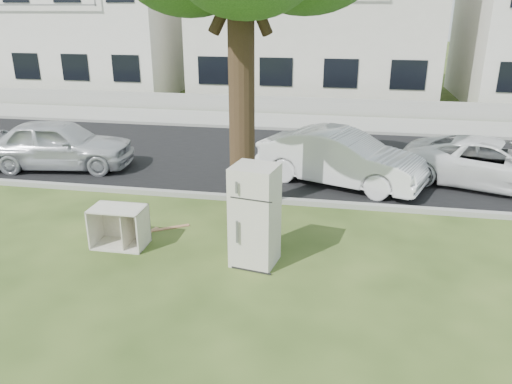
% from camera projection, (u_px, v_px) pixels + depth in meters
% --- Properties ---
extents(ground, '(120.00, 120.00, 0.00)m').
position_uv_depth(ground, '(244.00, 250.00, 9.35)').
color(ground, '#2A3F16').
extents(road, '(120.00, 7.00, 0.01)m').
position_uv_depth(road, '(285.00, 159.00, 14.88)').
color(road, black).
rests_on(road, ground).
extents(kerb_near, '(120.00, 0.18, 0.12)m').
position_uv_depth(kerb_near, '(265.00, 202.00, 11.61)').
color(kerb_near, gray).
rests_on(kerb_near, ground).
extents(kerb_far, '(120.00, 0.18, 0.12)m').
position_uv_depth(kerb_far, '(297.00, 131.00, 18.15)').
color(kerb_far, gray).
rests_on(kerb_far, ground).
extents(sidewalk, '(120.00, 2.80, 0.01)m').
position_uv_depth(sidewalk, '(301.00, 122.00, 19.48)').
color(sidewalk, gray).
rests_on(sidewalk, ground).
extents(low_wall, '(120.00, 0.15, 0.70)m').
position_uv_depth(low_wall, '(305.00, 106.00, 20.83)').
color(low_wall, gray).
rests_on(low_wall, ground).
extents(townhouse_left, '(10.20, 8.16, 7.04)m').
position_uv_depth(townhouse_left, '(88.00, 21.00, 26.25)').
color(townhouse_left, silver).
rests_on(townhouse_left, ground).
extents(townhouse_center, '(11.22, 8.16, 7.44)m').
position_uv_depth(townhouse_center, '(317.00, 18.00, 24.15)').
color(townhouse_center, silver).
rests_on(townhouse_center, ground).
extents(fridge, '(0.85, 0.81, 1.80)m').
position_uv_depth(fridge, '(255.00, 216.00, 8.59)').
color(fridge, white).
rests_on(fridge, ground).
extents(cabinet, '(1.00, 0.62, 0.78)m').
position_uv_depth(cabinet, '(119.00, 227.00, 9.39)').
color(cabinet, beige).
rests_on(cabinet, ground).
extents(plank_a, '(0.98, 0.67, 0.02)m').
position_uv_depth(plank_a, '(163.00, 229.00, 10.18)').
color(plank_a, '#9F6F4D').
rests_on(plank_a, ground).
extents(plank_b, '(0.73, 0.69, 0.02)m').
position_uv_depth(plank_b, '(113.00, 229.00, 10.20)').
color(plank_b, tan).
rests_on(plank_b, ground).
extents(plank_c, '(0.28, 0.70, 0.02)m').
position_uv_depth(plank_c, '(146.00, 234.00, 9.97)').
color(plank_c, tan).
rests_on(plank_c, ground).
extents(car_center, '(4.43, 2.82, 1.38)m').
position_uv_depth(car_center, '(340.00, 158.00, 12.57)').
color(car_center, silver).
rests_on(car_center, ground).
extents(car_right, '(4.69, 3.22, 1.19)m').
position_uv_depth(car_right, '(492.00, 164.00, 12.43)').
color(car_right, white).
rests_on(car_right, ground).
extents(car_left, '(4.21, 2.17, 1.37)m').
position_uv_depth(car_left, '(59.00, 144.00, 13.81)').
color(car_left, '#B7BABF').
rests_on(car_left, ground).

